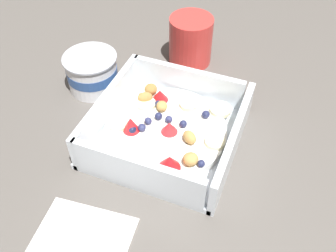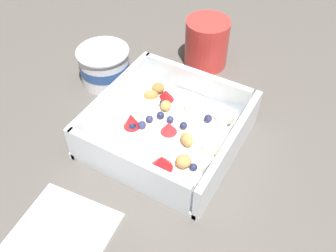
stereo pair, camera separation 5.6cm
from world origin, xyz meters
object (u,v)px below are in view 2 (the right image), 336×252
(fruit_bowl, at_px, (168,130))
(yogurt_cup, at_px, (105,66))
(coffee_mug, at_px, (207,42))
(folded_napkin, at_px, (60,235))
(spoon, at_px, (213,88))

(fruit_bowl, height_order, yogurt_cup, same)
(fruit_bowl, relative_size, coffee_mug, 1.95)
(folded_napkin, bearing_deg, yogurt_cup, 25.35)
(fruit_bowl, xyz_separation_m, spoon, (0.14, -0.01, -0.02))
(spoon, bearing_deg, fruit_bowl, 175.28)
(spoon, height_order, yogurt_cup, yogurt_cup)
(yogurt_cup, height_order, coffee_mug, coffee_mug)
(spoon, relative_size, coffee_mug, 1.54)
(fruit_bowl, distance_m, coffee_mug, 0.21)
(coffee_mug, bearing_deg, fruit_bowl, -170.15)
(fruit_bowl, distance_m, spoon, 0.14)
(yogurt_cup, bearing_deg, coffee_mug, -43.62)
(coffee_mug, xyz_separation_m, folded_napkin, (-0.42, 0.00, -0.04))
(coffee_mug, height_order, folded_napkin, coffee_mug)
(coffee_mug, bearing_deg, folded_napkin, 179.99)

